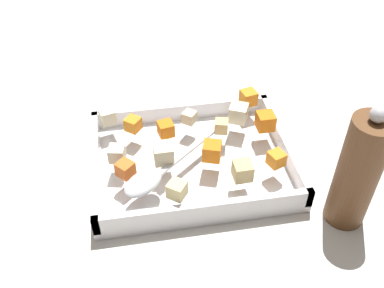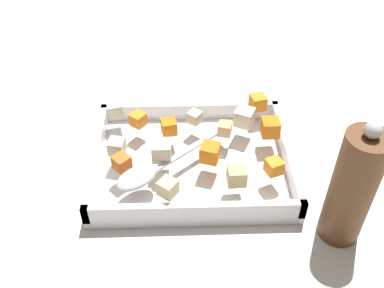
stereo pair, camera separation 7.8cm
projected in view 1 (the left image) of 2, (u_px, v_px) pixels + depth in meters
name	position (u px, v px, depth m)	size (l,w,h in m)	color
ground_plane	(193.00, 170.00, 0.82)	(4.00, 4.00, 0.00)	beige
baking_dish	(192.00, 162.00, 0.81)	(0.36, 0.28, 0.05)	silver
carrot_chunk_corner_nw	(133.00, 124.00, 0.82)	(0.03, 0.03, 0.03)	orange
carrot_chunk_under_handle	(265.00, 121.00, 0.82)	(0.03, 0.03, 0.03)	orange
carrot_chunk_heap_top	(248.00, 97.00, 0.88)	(0.03, 0.03, 0.03)	orange
carrot_chunk_front_center	(166.00, 129.00, 0.81)	(0.03, 0.03, 0.03)	orange
carrot_chunk_corner_ne	(125.00, 169.00, 0.73)	(0.03, 0.03, 0.03)	orange
carrot_chunk_mid_right	(212.00, 151.00, 0.76)	(0.03, 0.03, 0.03)	orange
carrot_chunk_near_spoon	(276.00, 159.00, 0.75)	(0.03, 0.03, 0.03)	orange
potato_chunk_mid_left	(117.00, 152.00, 0.76)	(0.03, 0.03, 0.03)	beige
potato_chunk_corner_sw	(177.00, 190.00, 0.70)	(0.03, 0.03, 0.03)	#E0CC89
potato_chunk_near_left	(107.00, 116.00, 0.84)	(0.03, 0.03, 0.03)	beige
potato_chunk_near_right	(189.00, 117.00, 0.84)	(0.02, 0.02, 0.02)	beige
potato_chunk_far_right	(221.00, 126.00, 0.82)	(0.02, 0.02, 0.02)	tan
potato_chunk_heap_side	(163.00, 153.00, 0.75)	(0.03, 0.03, 0.03)	beige
potato_chunk_corner_se	(238.00, 113.00, 0.84)	(0.03, 0.03, 0.03)	beige
potato_chunk_rim_edge	(243.00, 171.00, 0.72)	(0.03, 0.03, 0.03)	tan
serving_spoon	(149.00, 179.00, 0.72)	(0.20, 0.18, 0.02)	silver
pepper_mill	(358.00, 172.00, 0.67)	(0.07, 0.07, 0.23)	brown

